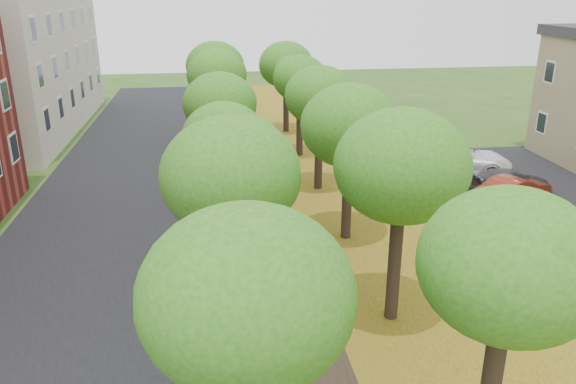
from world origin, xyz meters
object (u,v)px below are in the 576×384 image
object	(u,v)px
car_red	(514,190)
car_grey	(509,182)
car_silver	(566,228)
car_white	(462,158)

from	to	relation	value
car_red	car_grey	distance (m)	1.27
car_grey	car_silver	bearing A→B (deg)	168.65
car_grey	car_white	xyz separation A→B (m)	(-0.80, 3.80, 0.13)
car_red	car_grey	world-z (taller)	car_red
car_red	car_white	size ratio (longest dim) A/B	0.75
car_silver	car_red	bearing A→B (deg)	18.98
car_grey	car_white	world-z (taller)	car_white
car_red	car_grey	size ratio (longest dim) A/B	0.94
car_white	car_red	bearing A→B (deg)	-154.12
car_silver	car_white	size ratio (longest dim) A/B	0.68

